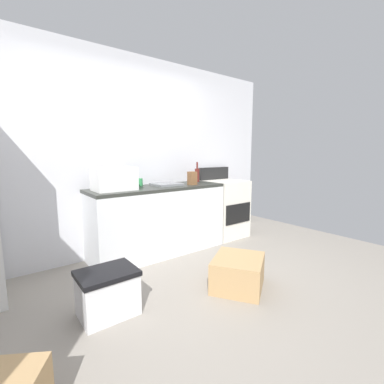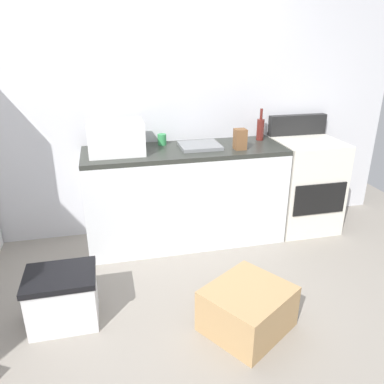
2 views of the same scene
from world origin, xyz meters
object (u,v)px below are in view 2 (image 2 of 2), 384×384
Objects in this scene: stove_oven at (304,183)px; storage_bin at (63,298)px; coffee_mug at (162,140)px; microwave at (116,138)px; knife_block at (240,139)px; cardboard_box_medium at (247,309)px; wine_bottle at (260,129)px.

stove_oven reaches higher than storage_bin.
coffee_mug is at bearing 52.27° from storage_bin.
knife_block is at bearing -6.15° from microwave.
microwave is at bearing 64.10° from storage_bin.
cardboard_box_medium is at bearing -60.56° from microwave.
cardboard_box_medium is (0.31, -1.48, -0.80)m from coffee_mug.
wine_bottle reaches higher than microwave.
knife_block is at bearing 28.68° from storage_bin.
knife_block reaches higher than coffee_mug.
stove_oven is at bearing 9.78° from knife_block.
microwave is 1.00× the size of storage_bin.
microwave reaches higher than coffee_mug.
wine_bottle is 3.00× the size of coffee_mug.
wine_bottle is at bearing 31.07° from storage_bin.
stove_oven reaches higher than knife_block.
cardboard_box_medium is (-1.08, -1.31, -0.31)m from stove_oven.
microwave is at bearing 119.44° from cardboard_box_medium.
knife_block is 0.34× the size of cardboard_box_medium.
stove_oven is 1.49m from coffee_mug.
cardboard_box_medium is at bearing -113.66° from wine_bottle.
coffee_mug is 0.56× the size of knife_block.
microwave reaches higher than storage_bin.
coffee_mug is 1.71m from cardboard_box_medium.
cardboard_box_medium is at bearing -105.79° from knife_block.
wine_bottle is at bearing 66.34° from cardboard_box_medium.
wine_bottle is (-0.45, 0.14, 0.54)m from stove_oven.
wine_bottle is 1.67× the size of knife_block.
microwave is 2.56× the size of knife_block.
microwave is 0.46m from coffee_mug.
knife_block is at bearing 74.21° from cardboard_box_medium.
wine_bottle is 0.65× the size of storage_bin.
coffee_mug is (0.42, 0.19, -0.09)m from microwave.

